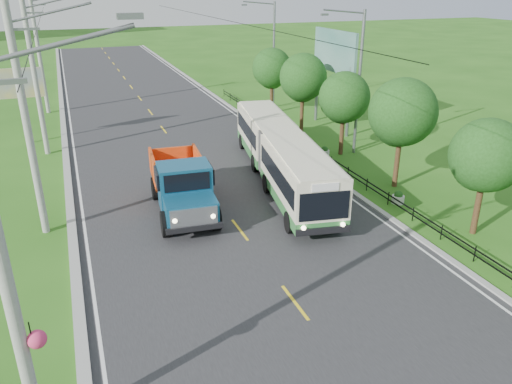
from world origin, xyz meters
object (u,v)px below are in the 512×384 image
pole_mid (35,76)px  billboard_left (20,88)px  planter_far (277,122)px  tree_fourth (344,100)px  tree_back (272,70)px  streetlight_far (272,52)px  streetlight_mid (357,78)px  billboard_right (334,57)px  pole_nearest (7,268)px  bus (281,152)px  tree_third (402,115)px  pole_far (39,52)px  pole_near (27,123)px  planter_near (398,198)px  dump_truck (182,182)px  planter_mid (324,152)px  tree_second (485,158)px  tree_fifth (303,80)px

pole_mid → billboard_left: 3.47m
planter_far → billboard_left: size_ratio=0.13×
billboard_left → tree_fourth: bearing=-27.0°
pole_mid → tree_back: 18.89m
streetlight_far → planter_far: bearing=-108.8°
streetlight_mid → tree_fourth: bearing=169.9°
pole_mid → billboard_right: size_ratio=1.37×
pole_nearest → streetlight_far: size_ratio=1.10×
bus → tree_fourth: bearing=39.1°
pole_nearest → tree_third: pole_nearest is taller
pole_far → bus: 25.56m
pole_near → bus: (12.42, 1.91, -3.34)m
tree_third → planter_near: bearing=-120.4°
streetlight_far → tree_back: bearing=-112.9°
planter_near → bus: bearing=132.2°
tree_back → billboard_left: tree_back is taller
pole_far → tree_fourth: size_ratio=1.85×
pole_nearest → planter_far: size_ratio=14.93×
dump_truck → planter_mid: bearing=30.3°
pole_mid → tree_third: (18.12, -12.86, -1.11)m
tree_fourth → planter_mid: (-1.26, -0.14, -3.30)m
tree_second → planter_far: 20.16m
streetlight_far → pole_mid: bearing=-159.7°
streetlight_mid → planter_mid: streetlight_mid is taller
planter_far → planter_near: bearing=-90.0°
streetlight_far → planter_near: 22.57m
pole_far → tree_third: (18.12, -24.86, -1.11)m
bus → streetlight_far: bearing=78.7°
billboard_right → tree_second: bearing=-97.8°
tree_fifth → dump_truck: size_ratio=0.85×
pole_nearest → billboard_right: pole_nearest is taller
planter_mid → dump_truck: bearing=-154.0°
tree_fourth → planter_near: size_ratio=8.06×
pole_mid → bus: (12.42, -10.09, -3.34)m
pole_near → pole_mid: (0.00, 12.00, 0.00)m
planter_mid → billboard_right: (3.70, 6.00, 5.06)m
billboard_left → dump_truck: size_ratio=0.76×
tree_fifth → tree_back: 6.00m
streetlight_mid → dump_truck: 14.00m
pole_near → pole_mid: 12.00m
planter_far → pole_far: bearing=146.9°
tree_fourth → billboard_right: 6.59m
planter_near → planter_far: (0.00, 16.00, 0.00)m
tree_second → streetlight_mid: streetlight_mid is taller
pole_far → tree_third: size_ratio=1.67×
billboard_left → dump_truck: (7.55, -15.14, -2.28)m
tree_second → tree_third: tree_third is taller
tree_back → tree_second: bearing=-90.0°
planter_mid → planter_far: 8.00m
bus → pole_far: bearing=128.8°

